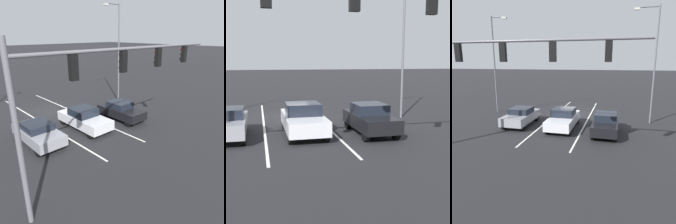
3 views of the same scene
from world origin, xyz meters
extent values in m
plane|color=black|center=(0.00, 0.00, 0.00)|extent=(240.00, 240.00, 0.00)
cube|color=silver|center=(-1.68, 1.93, 0.01)|extent=(0.12, 15.86, 0.01)
cube|color=silver|center=(1.68, 1.93, 0.01)|extent=(0.12, 15.86, 0.01)
cube|color=black|center=(-3.45, 5.92, 0.67)|extent=(1.73, 4.08, 0.65)
cube|color=black|center=(-3.45, 5.77, 1.25)|extent=(1.53, 1.75, 0.51)
cube|color=red|center=(-4.05, 3.92, 0.83)|extent=(0.24, 0.06, 0.12)
cube|color=red|center=(-2.84, 3.92, 0.83)|extent=(0.24, 0.06, 0.12)
cylinder|color=black|center=(-4.18, 7.37, 0.34)|extent=(0.22, 0.68, 0.68)
cylinder|color=black|center=(-2.71, 7.37, 0.34)|extent=(0.22, 0.68, 0.68)
cylinder|color=black|center=(-4.18, 4.47, 0.34)|extent=(0.22, 0.68, 0.68)
cylinder|color=black|center=(-2.71, 4.47, 0.34)|extent=(0.22, 0.68, 0.68)
cube|color=silver|center=(-0.18, 5.28, 0.66)|extent=(1.86, 4.53, 0.68)
cube|color=black|center=(-0.18, 5.17, 1.28)|extent=(1.64, 1.76, 0.57)
cube|color=red|center=(-0.83, 3.05, 0.83)|extent=(0.24, 0.06, 0.12)
cube|color=red|center=(0.47, 3.05, 0.83)|extent=(0.24, 0.06, 0.12)
cylinder|color=black|center=(-0.98, 6.97, 0.32)|extent=(0.22, 0.64, 0.64)
cylinder|color=black|center=(0.62, 6.97, 0.32)|extent=(0.22, 0.64, 0.64)
cylinder|color=black|center=(-0.98, 3.58, 0.32)|extent=(0.22, 0.64, 0.64)
cylinder|color=black|center=(0.62, 3.58, 0.32)|extent=(0.22, 0.64, 0.64)
cube|color=gray|center=(3.44, 5.19, 0.66)|extent=(1.83, 4.13, 0.65)
cube|color=black|center=(3.44, 5.14, 1.21)|extent=(1.61, 1.73, 0.45)
cube|color=red|center=(2.79, 3.16, 0.82)|extent=(0.24, 0.06, 0.12)
cylinder|color=black|center=(2.65, 6.67, 0.33)|extent=(0.22, 0.66, 0.66)
cylinder|color=black|center=(2.65, 3.70, 0.33)|extent=(0.22, 0.66, 0.66)
cube|color=black|center=(-3.68, 10.86, 5.57)|extent=(0.32, 0.22, 0.95)
sphere|color=#4C420C|center=(-3.68, 10.70, 5.57)|extent=(0.20, 0.20, 0.20)
sphere|color=#0A3814|center=(-3.68, 10.70, 5.29)|extent=(0.20, 0.20, 0.20)
sphere|color=#0A3814|center=(-1.04, 10.70, 5.29)|extent=(0.20, 0.20, 0.20)
sphere|color=#0A3814|center=(1.61, 10.70, 5.29)|extent=(0.20, 0.20, 0.20)
cylinder|color=slate|center=(-6.98, 2.10, 4.69)|extent=(0.14, 0.14, 9.38)
camera|label=1|loc=(8.77, 17.65, 6.76)|focal=35.00mm
camera|label=2|loc=(1.92, 20.34, 3.59)|focal=50.00mm
camera|label=3|loc=(-4.14, 21.27, 5.11)|focal=35.00mm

